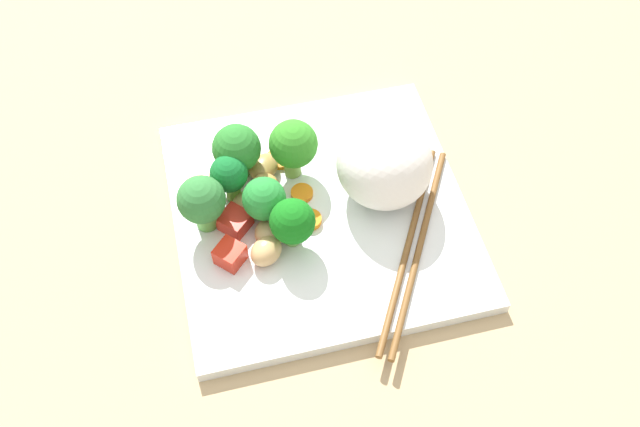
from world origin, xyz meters
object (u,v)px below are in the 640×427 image
at_px(square_plate, 320,213).
at_px(broccoli_floret_4, 293,145).
at_px(chopstick_pair, 414,246).
at_px(carrot_slice_0, 310,220).
at_px(rice_mound, 384,164).

relative_size(square_plate, broccoli_floret_4, 4.20).
distance_m(broccoli_floret_4, chopstick_pair, 0.15).
bearing_deg(broccoli_floret_4, carrot_slice_0, -178.65).
distance_m(square_plate, broccoli_floret_4, 0.07).
relative_size(broccoli_floret_4, chopstick_pair, 0.32).
bearing_deg(square_plate, carrot_slice_0, 132.49).
bearing_deg(carrot_slice_0, chopstick_pair, -120.60).
bearing_deg(chopstick_pair, broccoli_floret_4, 67.52).
relative_size(carrot_slice_0, chopstick_pair, 0.10).
height_order(square_plate, broccoli_floret_4, broccoli_floret_4).
bearing_deg(rice_mound, broccoli_floret_4, 61.24).
bearing_deg(carrot_slice_0, rice_mound, -74.97).
relative_size(rice_mound, broccoli_floret_4, 1.38).
distance_m(carrot_slice_0, chopstick_pair, 0.10).
height_order(square_plate, carrot_slice_0, carrot_slice_0).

